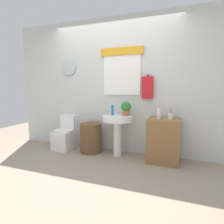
{
  "coord_description": "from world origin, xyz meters",
  "views": [
    {
      "loc": [
        1.28,
        -2.4,
        1.28
      ],
      "look_at": [
        0.08,
        0.8,
        0.83
      ],
      "focal_mm": 30.34,
      "sensor_mm": 36.0,
      "label": 1
    }
  ],
  "objects_px": {
    "potted_plant": "(126,108)",
    "lotion_bottle": "(159,114)",
    "toilet": "(66,135)",
    "laundry_hamper": "(91,138)",
    "wooden_cabinet": "(164,141)",
    "soap_bottle": "(112,110)",
    "toothbrush_cup": "(171,116)",
    "pedestal_sink": "(118,125)"
  },
  "relations": [
    {
      "from": "potted_plant",
      "to": "lotion_bottle",
      "type": "xyz_separation_m",
      "value": [
        0.6,
        -0.1,
        -0.06
      ]
    },
    {
      "from": "potted_plant",
      "to": "lotion_bottle",
      "type": "height_order",
      "value": "potted_plant"
    },
    {
      "from": "toilet",
      "to": "laundry_hamper",
      "type": "height_order",
      "value": "toilet"
    },
    {
      "from": "laundry_hamper",
      "to": "wooden_cabinet",
      "type": "xyz_separation_m",
      "value": [
        1.39,
        0.0,
        0.09
      ]
    },
    {
      "from": "toilet",
      "to": "potted_plant",
      "type": "height_order",
      "value": "potted_plant"
    },
    {
      "from": "potted_plant",
      "to": "soap_bottle",
      "type": "bearing_deg",
      "value": -177.8
    },
    {
      "from": "lotion_bottle",
      "to": "toothbrush_cup",
      "type": "height_order",
      "value": "same"
    },
    {
      "from": "wooden_cabinet",
      "to": "laundry_hamper",
      "type": "bearing_deg",
      "value": 180.0
    },
    {
      "from": "toilet",
      "to": "pedestal_sink",
      "type": "height_order",
      "value": "pedestal_sink"
    },
    {
      "from": "wooden_cabinet",
      "to": "soap_bottle",
      "type": "height_order",
      "value": "soap_bottle"
    },
    {
      "from": "toilet",
      "to": "laundry_hamper",
      "type": "distance_m",
      "value": 0.6
    },
    {
      "from": "pedestal_sink",
      "to": "toothbrush_cup",
      "type": "xyz_separation_m",
      "value": [
        0.93,
        0.02,
        0.21
      ]
    },
    {
      "from": "potted_plant",
      "to": "laundry_hamper",
      "type": "bearing_deg",
      "value": -175.09
    },
    {
      "from": "wooden_cabinet",
      "to": "toothbrush_cup",
      "type": "distance_m",
      "value": 0.44
    },
    {
      "from": "toilet",
      "to": "soap_bottle",
      "type": "bearing_deg",
      "value": 0.97
    },
    {
      "from": "toilet",
      "to": "soap_bottle",
      "type": "height_order",
      "value": "soap_bottle"
    },
    {
      "from": "toilet",
      "to": "toothbrush_cup",
      "type": "xyz_separation_m",
      "value": [
        2.08,
        -0.01,
        0.53
      ]
    },
    {
      "from": "lotion_bottle",
      "to": "toothbrush_cup",
      "type": "bearing_deg",
      "value": 17.8
    },
    {
      "from": "potted_plant",
      "to": "toothbrush_cup",
      "type": "relative_size",
      "value": 1.41
    },
    {
      "from": "toilet",
      "to": "lotion_bottle",
      "type": "relative_size",
      "value": 3.83
    },
    {
      "from": "toilet",
      "to": "potted_plant",
      "type": "bearing_deg",
      "value": 1.22
    },
    {
      "from": "pedestal_sink",
      "to": "toilet",
      "type": "bearing_deg",
      "value": 178.4
    },
    {
      "from": "soap_bottle",
      "to": "toothbrush_cup",
      "type": "height_order",
      "value": "soap_bottle"
    },
    {
      "from": "pedestal_sink",
      "to": "lotion_bottle",
      "type": "relative_size",
      "value": 4.07
    },
    {
      "from": "soap_bottle",
      "to": "wooden_cabinet",
      "type": "bearing_deg",
      "value": -3.0
    },
    {
      "from": "toilet",
      "to": "toothbrush_cup",
      "type": "bearing_deg",
      "value": -0.34
    },
    {
      "from": "soap_bottle",
      "to": "potted_plant",
      "type": "distance_m",
      "value": 0.26
    },
    {
      "from": "lotion_bottle",
      "to": "soap_bottle",
      "type": "bearing_deg",
      "value": 174.04
    },
    {
      "from": "potted_plant",
      "to": "lotion_bottle",
      "type": "relative_size",
      "value": 1.4
    },
    {
      "from": "toilet",
      "to": "laundry_hamper",
      "type": "relative_size",
      "value": 1.24
    },
    {
      "from": "pedestal_sink",
      "to": "potted_plant",
      "type": "distance_m",
      "value": 0.35
    },
    {
      "from": "lotion_bottle",
      "to": "laundry_hamper",
      "type": "bearing_deg",
      "value": 178.24
    },
    {
      "from": "toilet",
      "to": "toothbrush_cup",
      "type": "relative_size",
      "value": 3.85
    },
    {
      "from": "laundry_hamper",
      "to": "toothbrush_cup",
      "type": "relative_size",
      "value": 3.11
    },
    {
      "from": "laundry_hamper",
      "to": "toothbrush_cup",
      "type": "xyz_separation_m",
      "value": [
        1.49,
        0.02,
        0.51
      ]
    },
    {
      "from": "laundry_hamper",
      "to": "wooden_cabinet",
      "type": "bearing_deg",
      "value": 0.0
    },
    {
      "from": "laundry_hamper",
      "to": "lotion_bottle",
      "type": "xyz_separation_m",
      "value": [
        1.3,
        -0.04,
        0.55
      ]
    },
    {
      "from": "lotion_bottle",
      "to": "wooden_cabinet",
      "type": "bearing_deg",
      "value": 23.22
    },
    {
      "from": "laundry_hamper",
      "to": "soap_bottle",
      "type": "distance_m",
      "value": 0.72
    },
    {
      "from": "laundry_hamper",
      "to": "pedestal_sink",
      "type": "xyz_separation_m",
      "value": [
        0.56,
        0.0,
        0.3
      ]
    },
    {
      "from": "pedestal_sink",
      "to": "potted_plant",
      "type": "bearing_deg",
      "value": 23.2
    },
    {
      "from": "toilet",
      "to": "soap_bottle",
      "type": "relative_size",
      "value": 3.71
    }
  ]
}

